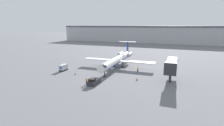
# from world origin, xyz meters

# --- Properties ---
(ground_plane) EXTENTS (600.00, 600.00, 0.00)m
(ground_plane) POSITION_xyz_m (0.00, 0.00, 0.00)
(ground_plane) COLOR slate
(terminal_building) EXTENTS (180.00, 16.80, 14.95)m
(terminal_building) POSITION_xyz_m (0.00, 120.00, 7.50)
(terminal_building) COLOR #B2B2B7
(terminal_building) RESTS_ON ground
(airplane_main) EXTENTS (27.52, 30.66, 8.63)m
(airplane_main) POSITION_xyz_m (-0.39, 20.15, 3.17)
(airplane_main) COLOR white
(airplane_main) RESTS_ON ground
(pushback_tug) EXTENTS (2.17, 4.55, 1.87)m
(pushback_tug) POSITION_xyz_m (-0.05, -0.30, 0.70)
(pushback_tug) COLOR #2D2D33
(pushback_tug) RESTS_ON ground
(luggage_cart) EXTENTS (1.68, 3.11, 2.16)m
(luggage_cart) POSITION_xyz_m (-16.66, 8.62, 1.08)
(luggage_cart) COLOR #232326
(luggage_cart) RESTS_ON ground
(worker_near_tug) EXTENTS (0.40, 0.24, 1.74)m
(worker_near_tug) POSITION_xyz_m (-1.76, -1.19, 0.91)
(worker_near_tug) COLOR #232838
(worker_near_tug) RESTS_ON ground
(worker_by_wing) EXTENTS (0.40, 0.26, 1.83)m
(worker_by_wing) POSITION_xyz_m (8.15, 16.43, 0.96)
(worker_by_wing) COLOR #232838
(worker_by_wing) RESTS_ON ground
(traffic_cone_left) EXTENTS (0.58, 0.58, 0.64)m
(traffic_cone_left) POSITION_xyz_m (-10.07, 6.03, 0.30)
(traffic_cone_left) COLOR black
(traffic_cone_left) RESTS_ON ground
(traffic_cone_right) EXTENTS (0.59, 0.59, 0.81)m
(traffic_cone_right) POSITION_xyz_m (10.07, 7.51, 0.39)
(traffic_cone_right) COLOR black
(traffic_cone_right) RESTS_ON ground
(jet_bridge) EXTENTS (3.20, 11.99, 6.19)m
(jet_bridge) POSITION_xyz_m (19.13, 11.24, 4.45)
(jet_bridge) COLOR #2D2D33
(jet_bridge) RESTS_ON ground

